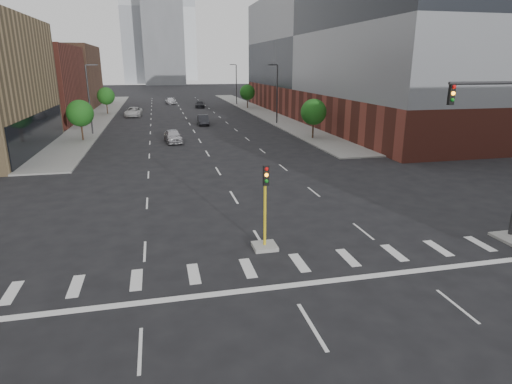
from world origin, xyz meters
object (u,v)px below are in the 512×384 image
object	(u,v)px
car_deep_right	(200,104)
car_distant	(170,101)
median_traffic_signal	(265,231)
car_mid_right	(203,120)
car_near_left	(173,136)
car_far_left	(134,112)

from	to	relation	value
car_deep_right	car_distant	xyz separation A→B (m)	(-5.99, 10.00, 0.10)
median_traffic_signal	car_mid_right	xyz separation A→B (m)	(1.98, 47.41, -0.22)
car_mid_right	car_deep_right	bearing A→B (deg)	86.72
median_traffic_signal	car_deep_right	distance (m)	75.63
median_traffic_signal	car_near_left	xyz separation A→B (m)	(-3.23, 32.47, -0.18)
median_traffic_signal	car_mid_right	bearing A→B (deg)	87.60
car_mid_right	car_distant	bearing A→B (deg)	96.98
car_mid_right	car_deep_right	world-z (taller)	car_mid_right
car_far_left	median_traffic_signal	bearing A→B (deg)	-77.22
car_mid_right	car_deep_right	size ratio (longest dim) A/B	0.95
car_far_left	car_deep_right	distance (m)	19.38
car_near_left	car_distant	world-z (taller)	car_distant
car_near_left	car_deep_right	xyz separation A→B (m)	(7.61, 43.03, -0.10)
car_mid_right	car_distant	xyz separation A→B (m)	(-3.59, 38.09, 0.04)
car_near_left	car_distant	bearing A→B (deg)	82.55
median_traffic_signal	car_distant	bearing A→B (deg)	91.08
car_deep_right	car_distant	size ratio (longest dim) A/B	1.03
car_distant	car_mid_right	bearing A→B (deg)	-92.25
median_traffic_signal	car_far_left	xyz separation A→B (m)	(-9.05, 61.52, -0.15)
median_traffic_signal	car_mid_right	size ratio (longest dim) A/B	0.96
median_traffic_signal	car_deep_right	xyz separation A→B (m)	(4.38, 75.50, -0.28)
car_near_left	car_far_left	distance (m)	29.62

